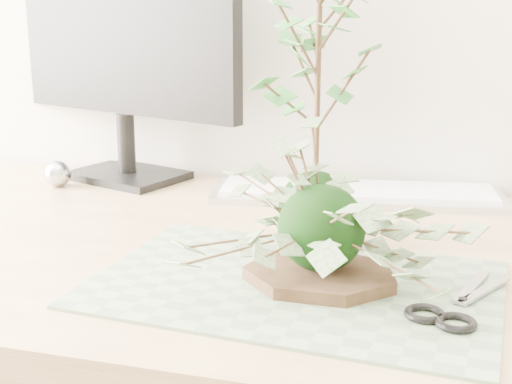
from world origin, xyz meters
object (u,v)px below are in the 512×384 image
at_px(desk, 298,310).
at_px(keyboard, 357,193).
at_px(monitor, 123,40).
at_px(ivy_kokedama, 323,188).
at_px(maple_kokedama, 319,26).

bearing_deg(desk, keyboard, 81.96).
relative_size(keyboard, monitor, 1.04).
distance_m(ivy_kokedama, maple_kokedama, 0.23).
distance_m(ivy_kokedama, monitor, 0.62).
xyz_separation_m(keyboard, monitor, (-0.43, 0.03, 0.24)).
relative_size(ivy_kokedama, keyboard, 0.71).
xyz_separation_m(maple_kokedama, keyboard, (0.02, 0.24, -0.28)).
xyz_separation_m(ivy_kokedama, monitor, (-0.44, 0.41, 0.14)).
distance_m(maple_kokedama, monitor, 0.48).
relative_size(maple_kokedama, keyboard, 0.83).
bearing_deg(maple_kokedama, keyboard, 84.07).
distance_m(keyboard, monitor, 0.49).
xyz_separation_m(desk, ivy_kokedama, (0.05, -0.11, 0.21)).
xyz_separation_m(ivy_kokedama, maple_kokedama, (-0.04, 0.15, 0.17)).
relative_size(desk, keyboard, 3.21).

